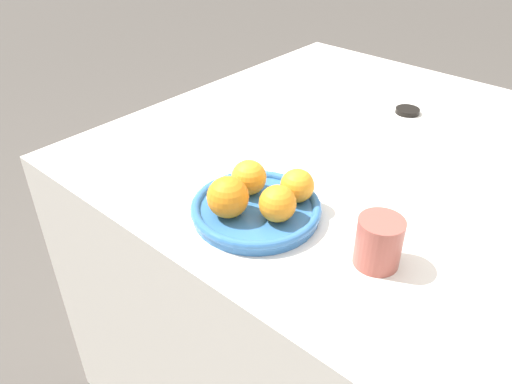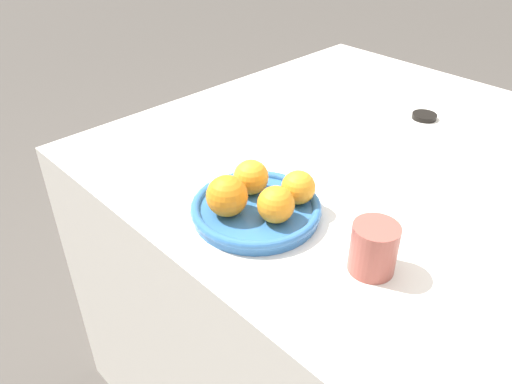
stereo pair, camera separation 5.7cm
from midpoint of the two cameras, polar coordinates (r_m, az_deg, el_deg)
table at (r=1.31m, az=14.97°, el=-11.99°), size 1.35×1.08×0.77m
fruit_platter at (r=0.88m, az=-1.85°, el=-1.98°), size 0.23×0.23×0.03m
orange_0 at (r=0.84m, az=-5.18°, el=-0.64°), size 0.07×0.07×0.07m
orange_1 at (r=0.88m, az=2.89°, el=0.69°), size 0.06×0.06×0.06m
orange_2 at (r=0.90m, az=-2.63°, el=1.64°), size 0.06×0.06×0.06m
orange_3 at (r=0.83m, az=0.52°, el=-1.38°), size 0.06×0.06×0.06m
cup_0 at (r=0.78m, az=11.82°, el=-5.69°), size 0.07×0.07×0.08m
soy_dish at (r=1.31m, az=15.73°, el=8.90°), size 0.06×0.06×0.01m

